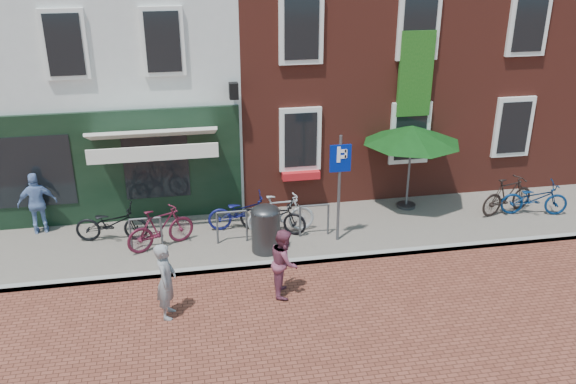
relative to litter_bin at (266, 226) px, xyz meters
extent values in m
plane|color=brown|center=(0.77, -0.65, -0.73)|extent=(80.00, 80.00, 0.00)
cube|color=slate|center=(1.77, 0.85, -0.68)|extent=(24.00, 3.00, 0.10)
cube|color=silver|center=(-4.23, 6.35, 3.77)|extent=(8.00, 8.00, 9.00)
cube|color=maroon|center=(2.77, 6.35, 4.27)|extent=(6.00, 8.00, 10.00)
cylinder|color=#303032|center=(0.00, 0.00, -0.13)|extent=(0.67, 0.67, 1.00)
ellipsoid|color=#303032|center=(0.00, 0.00, 0.44)|extent=(0.67, 0.67, 0.30)
cylinder|color=#4C4C4F|center=(1.78, 0.23, 0.69)|extent=(0.07, 0.07, 2.64)
cube|color=#001982|center=(1.78, 0.21, 1.47)|extent=(0.50, 0.04, 0.65)
cylinder|color=#4C4C4F|center=(4.10, 1.74, -0.59)|extent=(0.50, 0.50, 0.08)
cylinder|color=#4C4C4F|center=(4.10, 1.74, 0.45)|extent=(0.06, 0.06, 2.16)
cone|color=#0E3D11|center=(4.10, 1.74, 1.53)|extent=(2.58, 2.58, 0.45)
imported|color=gray|center=(-2.25, -2.10, 0.06)|extent=(0.47, 0.63, 1.58)
imported|color=#7D3A4F|center=(0.13, -1.71, 0.00)|extent=(0.66, 0.79, 1.46)
imported|color=#6F8BC2|center=(-5.33, 1.95, 0.15)|extent=(0.97, 0.53, 1.56)
imported|color=black|center=(-3.55, 1.19, -0.18)|extent=(1.78, 0.81, 0.90)
imported|color=#4F1325|center=(-2.39, 0.61, -0.13)|extent=(1.72, 1.12, 1.00)
imported|color=#111352|center=(-0.40, 1.26, -0.18)|extent=(1.73, 0.62, 0.90)
imported|color=#B0B1B2|center=(0.51, 0.87, -0.13)|extent=(1.68, 0.51, 1.00)
imported|color=black|center=(0.31, 0.93, -0.18)|extent=(1.81, 1.31, 0.90)
imported|color=black|center=(6.55, 0.89, -0.13)|extent=(1.73, 0.90, 1.00)
imported|color=#07244E|center=(7.21, 0.69, -0.18)|extent=(1.81, 0.96, 0.90)
camera|label=1|loc=(-1.78, -12.47, 6.25)|focal=38.07mm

